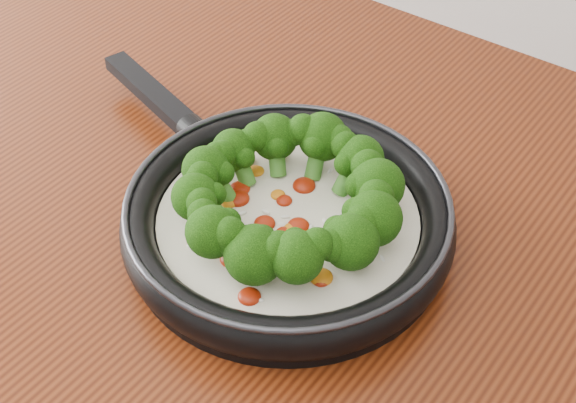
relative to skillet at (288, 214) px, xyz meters
The scene contains 1 object.
skillet is the anchor object (origin of this frame).
Camera 1 is at (0.26, 0.63, 1.45)m, focal length 52.23 mm.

